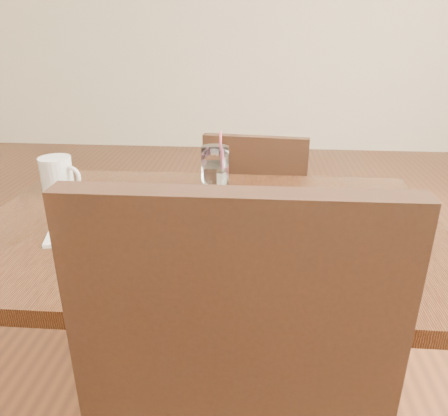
# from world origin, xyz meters

# --- Properties ---
(table) EXTENTS (1.20, 0.80, 0.75)m
(table) POSITION_xyz_m (0.00, 0.00, 0.67)
(table) COLOR black
(table) RESTS_ON ground
(chair_far) EXTENTS (0.43, 0.43, 0.85)m
(chair_far) POSITION_xyz_m (0.12, 0.64, 0.48)
(chair_far) COLOR black
(chair_far) RESTS_ON ground
(fries_plate) EXTENTS (0.27, 0.24, 0.02)m
(fries_plate) POSITION_xyz_m (0.04, -0.06, 0.76)
(fries_plate) COLOR silver
(fries_plate) RESTS_ON table
(loaded_fries) EXTENTS (0.29, 0.26, 0.07)m
(loaded_fries) POSITION_xyz_m (0.04, -0.06, 0.81)
(loaded_fries) COLOR #F0A149
(loaded_fries) RESTS_ON fries_plate
(napkin) EXTENTS (0.21, 0.16, 0.01)m
(napkin) POSITION_xyz_m (-0.30, -0.09, 0.75)
(napkin) COLOR white
(napkin) RESTS_ON table
(cutlery) EXTENTS (0.21, 0.14, 0.01)m
(cutlery) POSITION_xyz_m (-0.30, -0.09, 0.76)
(cutlery) COLOR silver
(cutlery) RESTS_ON napkin
(water_glass) EXTENTS (0.08, 0.08, 0.19)m
(water_glass) POSITION_xyz_m (-0.01, 0.24, 0.81)
(water_glass) COLOR white
(water_glass) RESTS_ON table
(coffee_mug) EXTENTS (0.13, 0.10, 0.11)m
(coffee_mug) POSITION_xyz_m (-0.49, 0.20, 0.80)
(coffee_mug) COLOR silver
(coffee_mug) RESTS_ON table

